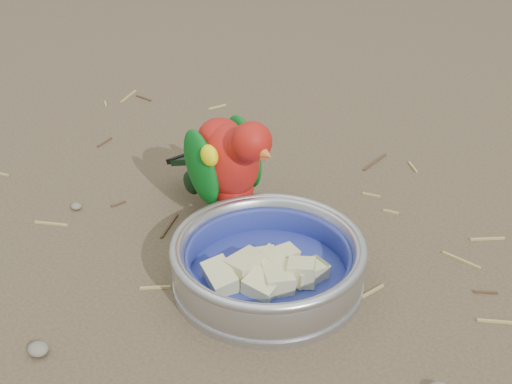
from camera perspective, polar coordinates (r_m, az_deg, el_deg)
The scene contains 6 objects.
ground at distance 0.93m, azimuth -4.77°, elevation -5.56°, with size 60.00×60.00×0.00m, color brown.
food_bowl at distance 0.88m, azimuth 0.97°, elevation -6.96°, with size 0.23×0.23×0.02m, color #B2B2BA.
bowl_wall at distance 0.87m, azimuth 0.99°, elevation -5.40°, with size 0.23×0.23×0.04m, color #B2B2BA, non-canonical shape.
fruit_wedges at distance 0.87m, azimuth 0.98°, elevation -5.77°, with size 0.14×0.14×0.03m, color beige, non-canonical shape.
lory_parrot at distance 0.96m, azimuth -2.17°, elevation 1.78°, with size 0.10×0.20×0.16m, color #A81610, non-canonical shape.
ground_debris at distance 0.99m, azimuth -4.84°, elevation -2.73°, with size 0.90×0.80×0.01m, color #A7944E, non-canonical shape.
Camera 1 is at (0.46, -0.58, 0.55)m, focal length 50.00 mm.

